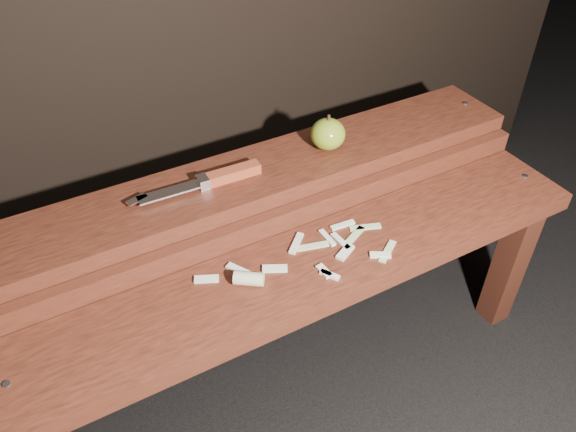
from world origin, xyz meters
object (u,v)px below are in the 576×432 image
bench_front_tier (318,288)px  knife (217,178)px  apple (328,134)px  bench_rear_tier (264,201)px

bench_front_tier → knife: size_ratio=4.35×
knife → apple: bearing=0.2°
knife → bench_rear_tier: bearing=-1.8°
bench_front_tier → apple: size_ratio=14.92×
bench_front_tier → bench_rear_tier: bearing=90.0°
apple → knife: (-0.26, -0.00, -0.02)m
bench_front_tier → knife: bearing=113.9°
apple → knife: apple is taller
bench_rear_tier → apple: (0.16, 0.00, 0.12)m
bench_rear_tier → knife: size_ratio=4.35×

